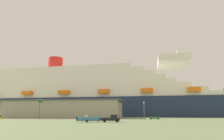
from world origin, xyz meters
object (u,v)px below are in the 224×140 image
object	(u,v)px
pickup_truck	(111,119)
parked_car_silver_sedan	(101,117)
palm_tree	(40,102)
parked_car_green_wagon	(154,117)
street_lamp	(144,108)
cruise_ship	(91,97)
small_boat_on_trailer	(91,119)

from	to	relation	value
pickup_truck	parked_car_silver_sedan	world-z (taller)	pickup_truck
palm_tree	parked_car_green_wagon	distance (m)	52.69
street_lamp	parked_car_green_wagon	xyz separation A→B (m)	(4.79, 10.63, -3.87)
cruise_ship	small_boat_on_trailer	size ratio (longest dim) A/B	28.67
street_lamp	palm_tree	bearing A→B (deg)	169.91
small_boat_on_trailer	parked_car_silver_sedan	world-z (taller)	small_boat_on_trailer
street_lamp	parked_car_green_wagon	bearing A→B (deg)	65.74
small_boat_on_trailer	palm_tree	distance (m)	42.30
palm_tree	parked_car_green_wagon	xyz separation A→B (m)	(52.21, 2.20, -6.72)
palm_tree	street_lamp	size ratio (longest dim) A/B	1.29
pickup_truck	parked_car_green_wagon	size ratio (longest dim) A/B	1.23
street_lamp	parked_car_silver_sedan	size ratio (longest dim) A/B	1.62
pickup_truck	street_lamp	xyz separation A→B (m)	(10.67, 19.21, 3.66)
small_boat_on_trailer	parked_car_green_wagon	distance (m)	37.57
small_boat_on_trailer	parked_car_green_wagon	size ratio (longest dim) A/B	1.88
pickup_truck	small_boat_on_trailer	bearing A→B (deg)	-172.13
cruise_ship	palm_tree	size ratio (longest dim) A/B	27.93
pickup_truck	parked_car_green_wagon	world-z (taller)	pickup_truck
palm_tree	parked_car_silver_sedan	bearing A→B (deg)	22.94
parked_car_silver_sedan	street_lamp	bearing A→B (deg)	-43.76
street_lamp	parked_car_green_wagon	world-z (taller)	street_lamp
palm_tree	parked_car_green_wagon	world-z (taller)	palm_tree
parked_car_green_wagon	cruise_ship	bearing A→B (deg)	123.14
palm_tree	parked_car_green_wagon	bearing A→B (deg)	2.41
parked_car_green_wagon	parked_car_silver_sedan	xyz separation A→B (m)	(-25.43, 9.14, -0.00)
palm_tree	small_boat_on_trailer	bearing A→B (deg)	-43.02
palm_tree	parked_car_silver_sedan	distance (m)	29.84
palm_tree	parked_car_green_wagon	size ratio (longest dim) A/B	1.93
small_boat_on_trailer	pickup_truck	bearing A→B (deg)	7.87
pickup_truck	street_lamp	bearing A→B (deg)	60.95
palm_tree	parked_car_silver_sedan	size ratio (longest dim) A/B	2.09
cruise_ship	small_boat_on_trailer	xyz separation A→B (m)	(21.79, -97.26, -14.60)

